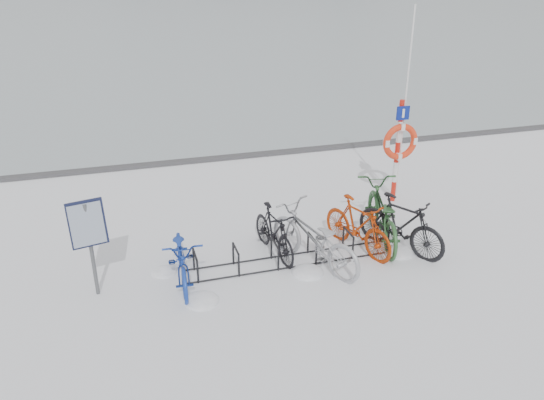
# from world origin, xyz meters

# --- Properties ---
(ground) EXTENTS (900.00, 900.00, 0.00)m
(ground) POSITION_xyz_m (0.00, 0.00, 0.00)
(ground) COLOR white
(ground) RESTS_ON ground
(quay_edge) EXTENTS (400.00, 0.25, 0.10)m
(quay_edge) POSITION_xyz_m (0.00, 5.90, 0.05)
(quay_edge) COLOR #3F3F42
(quay_edge) RESTS_ON ground
(bike_rack) EXTENTS (4.00, 0.48, 0.46)m
(bike_rack) POSITION_xyz_m (0.00, 0.00, 0.18)
(bike_rack) COLOR black
(bike_rack) RESTS_ON ground
(info_board) EXTENTS (0.59, 0.33, 1.68)m
(info_board) POSITION_xyz_m (-3.45, -0.09, 1.21)
(info_board) COLOR #595B5E
(info_board) RESTS_ON ground
(lifebuoy_station) EXTENTS (0.83, 0.23, 4.29)m
(lifebuoy_station) POSITION_xyz_m (3.10, 1.91, 1.44)
(lifebuoy_station) COLOR red
(lifebuoy_station) RESTS_ON ground
(bike_0) EXTENTS (0.75, 1.88, 0.97)m
(bike_0) POSITION_xyz_m (-2.03, -0.06, 0.48)
(bike_0) COLOR #17369A
(bike_0) RESTS_ON ground
(bike_1) EXTENTS (0.70, 1.67, 0.98)m
(bike_1) POSITION_xyz_m (-0.26, 0.39, 0.49)
(bike_1) COLOR black
(bike_1) RESTS_ON ground
(bike_2) EXTENTS (1.59, 2.28, 1.13)m
(bike_2) POSITION_xyz_m (0.30, -0.20, 0.57)
(bike_2) COLOR #9B9CA2
(bike_2) RESTS_ON ground
(bike_3) EXTENTS (1.04, 1.83, 1.06)m
(bike_3) POSITION_xyz_m (1.31, 0.10, 0.53)
(bike_3) COLOR #A32E07
(bike_3) RESTS_ON ground
(bike_4) EXTENTS (1.28, 2.35, 1.17)m
(bike_4) POSITION_xyz_m (1.93, 0.35, 0.58)
(bike_4) COLOR #2B582C
(bike_4) RESTS_ON ground
(bike_5) EXTENTS (1.37, 1.88, 1.12)m
(bike_5) POSITION_xyz_m (2.08, -0.14, 0.56)
(bike_5) COLOR black
(bike_5) RESTS_ON ground
(snow_drifts) EXTENTS (5.68, 1.58, 0.20)m
(snow_drifts) POSITION_xyz_m (0.11, -0.32, 0.00)
(snow_drifts) COLOR white
(snow_drifts) RESTS_ON ground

